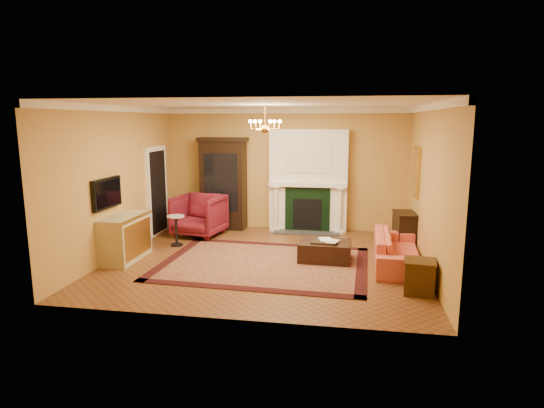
% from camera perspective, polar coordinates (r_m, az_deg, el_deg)
% --- Properties ---
extents(floor, '(6.00, 5.50, 0.02)m').
position_cam_1_polar(floor, '(9.02, -0.84, -7.09)').
color(floor, brown).
rests_on(floor, ground).
extents(ceiling, '(6.00, 5.50, 0.02)m').
position_cam_1_polar(ceiling, '(8.61, -0.89, 12.45)').
color(ceiling, white).
rests_on(ceiling, wall_back).
extents(wall_back, '(6.00, 0.02, 3.00)m').
position_cam_1_polar(wall_back, '(11.39, 1.66, 4.35)').
color(wall_back, '#BC9043').
rests_on(wall_back, floor).
extents(wall_front, '(6.00, 0.02, 3.00)m').
position_cam_1_polar(wall_front, '(6.03, -5.63, -1.17)').
color(wall_front, '#BC9043').
rests_on(wall_front, floor).
extents(wall_left, '(0.02, 5.50, 3.00)m').
position_cam_1_polar(wall_left, '(9.69, -18.66, 2.73)').
color(wall_left, '#BC9043').
rests_on(wall_left, floor).
extents(wall_right, '(0.02, 5.50, 3.00)m').
position_cam_1_polar(wall_right, '(8.67, 19.11, 1.85)').
color(wall_right, '#BC9043').
rests_on(wall_right, floor).
extents(fireplace, '(1.90, 0.70, 2.50)m').
position_cam_1_polar(fireplace, '(11.18, 4.57, 2.63)').
color(fireplace, white).
rests_on(fireplace, wall_back).
extents(crown_molding, '(6.00, 5.50, 0.12)m').
position_cam_1_polar(crown_molding, '(9.55, 0.18, 11.83)').
color(crown_molding, white).
rests_on(crown_molding, ceiling).
extents(doorway, '(0.08, 1.05, 2.10)m').
position_cam_1_polar(doorway, '(11.24, -14.22, 1.62)').
color(doorway, white).
rests_on(doorway, wall_left).
extents(tv_panel, '(0.09, 0.95, 0.58)m').
position_cam_1_polar(tv_panel, '(9.16, -20.01, 1.28)').
color(tv_panel, black).
rests_on(tv_panel, wall_left).
extents(gilt_mirror, '(0.06, 0.76, 1.05)m').
position_cam_1_polar(gilt_mirror, '(10.02, 17.64, 3.89)').
color(gilt_mirror, gold).
rests_on(gilt_mirror, wall_right).
extents(chandelier, '(0.63, 0.55, 0.53)m').
position_cam_1_polar(chandelier, '(8.60, -0.88, 9.77)').
color(chandelier, '#B98533').
rests_on(chandelier, ceiling).
extents(oriental_rug, '(4.01, 3.07, 0.02)m').
position_cam_1_polar(oriental_rug, '(8.79, -1.04, -7.46)').
color(oriental_rug, '#440E0F').
rests_on(oriental_rug, floor).
extents(china_cabinet, '(1.11, 0.53, 2.20)m').
position_cam_1_polar(china_cabinet, '(11.49, -6.10, 2.33)').
color(china_cabinet, black).
rests_on(china_cabinet, floor).
extents(wingback_armchair, '(1.20, 1.15, 1.08)m').
position_cam_1_polar(wingback_armchair, '(10.88, -9.15, -1.19)').
color(wingback_armchair, maroon).
rests_on(wingback_armchair, floor).
extents(pedestal_table, '(0.38, 0.38, 0.67)m').
position_cam_1_polar(pedestal_table, '(10.14, -11.94, -3.00)').
color(pedestal_table, black).
rests_on(pedestal_table, floor).
extents(commode, '(0.57, 1.19, 0.89)m').
position_cam_1_polar(commode, '(9.39, -18.01, -4.05)').
color(commode, '#BDB48A').
rests_on(commode, floor).
extents(coral_sofa, '(0.69, 2.12, 0.82)m').
position_cam_1_polar(coral_sofa, '(8.92, 15.47, -4.88)').
color(coral_sofa, '#E64B49').
rests_on(coral_sofa, floor).
extents(end_table, '(0.50, 0.50, 0.52)m').
position_cam_1_polar(end_table, '(7.64, 17.98, -8.78)').
color(end_table, '#3B2610').
rests_on(end_table, floor).
extents(console_table, '(0.47, 0.73, 0.77)m').
position_cam_1_polar(console_table, '(10.08, 16.29, -3.32)').
color(console_table, black).
rests_on(console_table, floor).
extents(leather_ottoman, '(1.02, 0.75, 0.37)m').
position_cam_1_polar(leather_ottoman, '(8.97, 6.65, -5.86)').
color(leather_ottoman, black).
rests_on(leather_ottoman, oriental_rug).
extents(ottoman_tray, '(0.50, 0.41, 0.03)m').
position_cam_1_polar(ottoman_tray, '(8.85, 6.54, -4.75)').
color(ottoman_tray, black).
rests_on(ottoman_tray, leather_ottoman).
extents(book_a, '(0.24, 0.09, 0.32)m').
position_cam_1_polar(book_a, '(8.82, 6.01, -3.60)').
color(book_a, gray).
rests_on(book_a, ottoman_tray).
extents(book_b, '(0.21, 0.09, 0.30)m').
position_cam_1_polar(book_b, '(8.80, 6.94, -3.74)').
color(book_b, gray).
rests_on(book_b, ottoman_tray).
extents(topiary_left, '(0.16, 0.16, 0.43)m').
position_cam_1_polar(topiary_left, '(11.19, 0.77, 4.07)').
color(topiary_left, gray).
rests_on(topiary_left, fireplace).
extents(topiary_right, '(0.15, 0.15, 0.42)m').
position_cam_1_polar(topiary_right, '(11.07, 7.34, 3.88)').
color(topiary_right, gray).
rests_on(topiary_right, fireplace).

